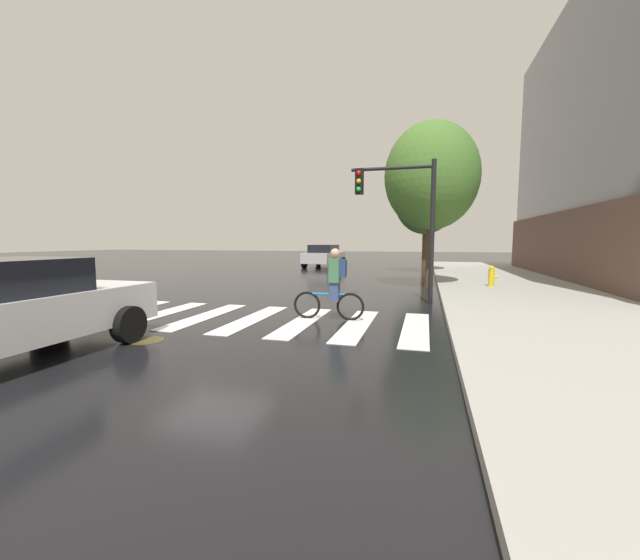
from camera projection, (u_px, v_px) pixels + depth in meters
name	position (u px, v px, depth m)	size (l,w,h in m)	color
ground_plane	(213.00, 317.00, 9.45)	(120.00, 120.00, 0.00)	black
sidewalk	(632.00, 337.00, 7.13)	(6.50, 50.00, 0.15)	#9E9B93
crosswalk_stripes	(229.00, 317.00, 9.34)	(9.41, 3.38, 0.01)	silver
manhole_cover	(146.00, 340.00, 7.21)	(0.64, 0.64, 0.01)	#473D1E
sedan_near	(0.00, 310.00, 5.80)	(2.21, 4.62, 1.59)	silver
sedan_mid	(324.00, 256.00, 27.37)	(2.38, 4.71, 1.59)	#B7B7BC
cyclist	(334.00, 284.00, 9.01)	(1.71, 0.37, 1.69)	black
traffic_light_near	(404.00, 207.00, 11.33)	(2.47, 0.28, 4.20)	black
fire_hydrant	(491.00, 276.00, 14.55)	(0.33, 0.22, 0.78)	gold
street_tree_near	(431.00, 176.00, 15.05)	(3.65, 3.65, 6.49)	#4C3823
street_tree_mid	(426.00, 199.00, 22.32)	(3.59, 3.59, 6.38)	#4C3823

